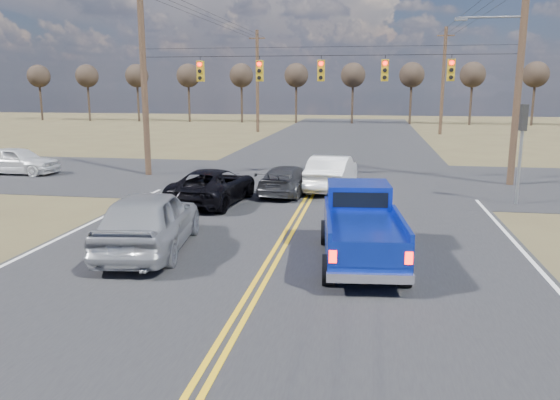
% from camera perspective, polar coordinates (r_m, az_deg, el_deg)
% --- Properties ---
extents(ground, '(160.00, 160.00, 0.00)m').
position_cam_1_polar(ground, '(10.19, -5.91, -14.92)').
color(ground, brown).
rests_on(ground, ground).
extents(road_main, '(14.00, 120.00, 0.02)m').
position_cam_1_polar(road_main, '(19.47, 1.90, -1.78)').
color(road_main, '#28282B').
rests_on(road_main, ground).
extents(road_cross, '(120.00, 12.00, 0.02)m').
position_cam_1_polar(road_cross, '(27.26, 4.15, 2.12)').
color(road_cross, '#28282B').
rests_on(road_cross, ground).
extents(signal_gantry, '(19.60, 4.83, 10.00)m').
position_cam_1_polar(signal_gantry, '(26.63, 5.37, 12.82)').
color(signal_gantry, '#473323').
rests_on(signal_gantry, ground).
extents(utility_poles, '(19.60, 58.32, 10.00)m').
position_cam_1_polar(utility_poles, '(25.89, 4.10, 13.23)').
color(utility_poles, '#473323').
rests_on(utility_poles, ground).
extents(treeline, '(87.00, 117.80, 7.40)m').
position_cam_1_polar(treeline, '(35.83, 5.69, 13.56)').
color(treeline, '#33261C').
rests_on(treeline, ground).
extents(pickup_truck, '(2.45, 5.27, 1.92)m').
position_cam_1_polar(pickup_truck, '(14.52, 8.44, -2.85)').
color(pickup_truck, black).
rests_on(pickup_truck, ground).
extents(silver_suv, '(2.78, 5.48, 1.79)m').
position_cam_1_polar(silver_suv, '(15.71, -13.50, -2.07)').
color(silver_suv, '#9A9BA1').
rests_on(silver_suv, ground).
extents(black_suv, '(2.75, 5.20, 1.39)m').
position_cam_1_polar(black_suv, '(21.79, -6.99, 1.47)').
color(black_suv, black).
rests_on(black_suv, ground).
extents(white_car_queue, '(2.12, 4.93, 1.58)m').
position_cam_1_polar(white_car_queue, '(24.46, 5.45, 2.86)').
color(white_car_queue, white).
rests_on(white_car_queue, ground).
extents(dgrey_car_queue, '(2.36, 4.49, 1.24)m').
position_cam_1_polar(dgrey_car_queue, '(23.41, 0.85, 2.09)').
color(dgrey_car_queue, '#303034').
rests_on(dgrey_car_queue, ground).
extents(cross_car_west, '(1.88, 4.36, 1.47)m').
position_cam_1_polar(cross_car_west, '(31.93, -25.73, 3.73)').
color(cross_car_west, white).
rests_on(cross_car_west, ground).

